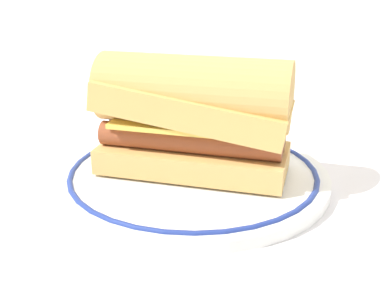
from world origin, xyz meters
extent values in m
plane|color=white|center=(0.00, 0.00, 0.00)|extent=(1.50, 1.50, 0.00)
cylinder|color=white|center=(-0.02, 0.00, 0.01)|extent=(0.29, 0.29, 0.01)
torus|color=navy|center=(-0.02, 0.00, 0.01)|extent=(0.27, 0.27, 0.01)
cube|color=tan|center=(-0.02, 0.00, 0.03)|extent=(0.21, 0.11, 0.03)
cylinder|color=brown|center=(-0.02, -0.02, 0.05)|extent=(0.19, 0.05, 0.03)
cylinder|color=brown|center=(-0.02, 0.01, 0.05)|extent=(0.19, 0.05, 0.03)
cube|color=#EFC64C|center=(-0.02, 0.00, 0.07)|extent=(0.17, 0.10, 0.01)
cube|color=tan|center=(-0.02, 0.00, 0.09)|extent=(0.21, 0.11, 0.06)
cylinder|color=tan|center=(-0.02, 0.00, 0.10)|extent=(0.21, 0.10, 0.07)
camera|label=1|loc=(0.17, -0.46, 0.23)|focal=46.53mm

